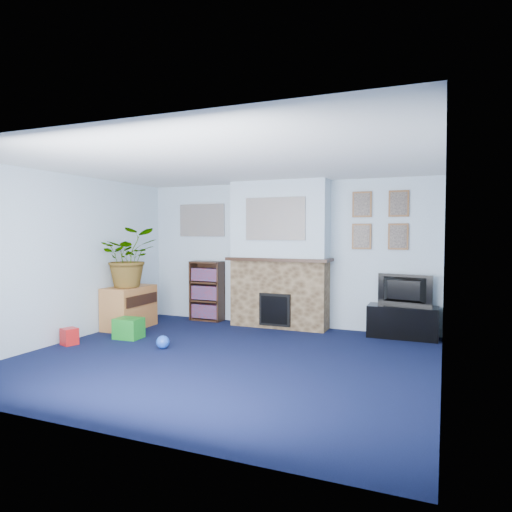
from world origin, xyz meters
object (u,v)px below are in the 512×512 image
at_px(tv_stand, 403,323).
at_px(television, 403,290).
at_px(bookshelf, 207,292).
at_px(sideboard, 129,307).

distance_m(tv_stand, television, 0.48).
height_order(television, bookshelf, bookshelf).
bearing_deg(bookshelf, tv_stand, -1.31).
xyz_separation_m(tv_stand, television, (0.00, 0.02, 0.48)).
bearing_deg(bookshelf, television, -0.97).
bearing_deg(tv_stand, sideboard, -166.61).
bearing_deg(television, bookshelf, 9.49).
bearing_deg(sideboard, television, 13.65).
bearing_deg(television, tv_stand, 100.46).
distance_m(tv_stand, sideboard, 4.31).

